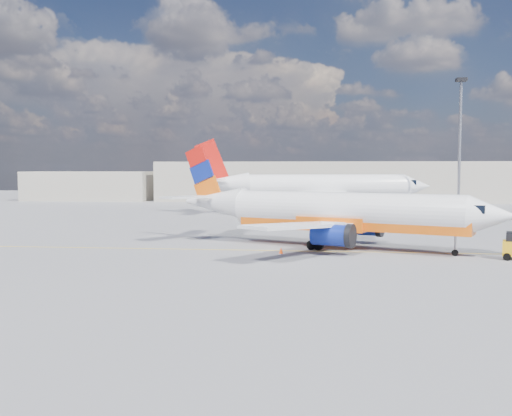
# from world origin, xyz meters

# --- Properties ---
(ground) EXTENTS (240.00, 240.00, 0.00)m
(ground) POSITION_xyz_m (0.00, 0.00, 0.00)
(ground) COLOR slate
(ground) RESTS_ON ground
(taxi_line) EXTENTS (70.00, 0.15, 0.01)m
(taxi_line) POSITION_xyz_m (0.00, 3.00, 0.01)
(taxi_line) COLOR yellow
(taxi_line) RESTS_ON ground
(terminal_main) EXTENTS (70.00, 14.00, 8.00)m
(terminal_main) POSITION_xyz_m (5.00, 75.00, 4.00)
(terminal_main) COLOR #BFB6A4
(terminal_main) RESTS_ON ground
(terminal_annex) EXTENTS (26.00, 10.00, 6.00)m
(terminal_annex) POSITION_xyz_m (-45.00, 72.00, 3.00)
(terminal_annex) COLOR #BFB6A4
(terminal_annex) RESTS_ON ground
(main_jet) EXTENTS (29.30, 22.11, 8.98)m
(main_jet) POSITION_xyz_m (3.93, 5.37, 2.99)
(main_jet) COLOR white
(main_jet) RESTS_ON ground
(second_jet) EXTENTS (36.66, 28.11, 11.07)m
(second_jet) POSITION_xyz_m (2.90, 43.90, 3.69)
(second_jet) COLOR white
(second_jet) RESTS_ON ground
(traffic_cone) EXTENTS (0.39, 0.39, 0.54)m
(traffic_cone) POSITION_xyz_m (-0.30, 1.18, 0.26)
(traffic_cone) COLOR white
(traffic_cone) RESTS_ON ground
(floodlight_mast) EXTENTS (1.42, 1.42, 19.41)m
(floodlight_mast) POSITION_xyz_m (22.63, 41.14, 11.64)
(floodlight_mast) COLOR #97979F
(floodlight_mast) RESTS_ON ground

